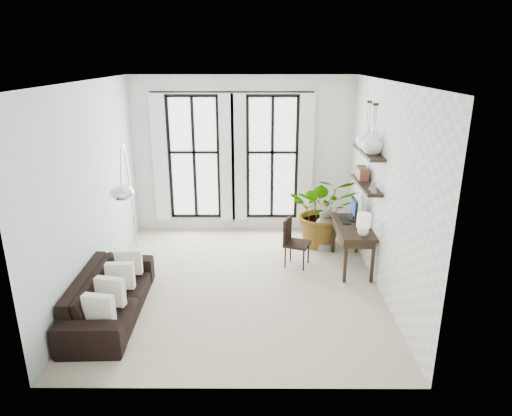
{
  "coord_description": "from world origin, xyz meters",
  "views": [
    {
      "loc": [
        0.31,
        -6.71,
        3.55
      ],
      "look_at": [
        0.28,
        0.3,
        1.2
      ],
      "focal_mm": 32.0,
      "sensor_mm": 36.0,
      "label": 1
    }
  ],
  "objects_px": {
    "plant": "(323,210)",
    "desk_chair": "(293,239)",
    "sofa": "(110,295)",
    "desk": "(353,229)",
    "buddha": "(324,231)",
    "arc_lamp": "(126,175)"
  },
  "relations": [
    {
      "from": "desk",
      "to": "buddha",
      "type": "distance_m",
      "value": 1.04
    },
    {
      "from": "sofa",
      "to": "plant",
      "type": "distance_m",
      "value": 4.27
    },
    {
      "from": "sofa",
      "to": "buddha",
      "type": "bearing_deg",
      "value": -55.82
    },
    {
      "from": "plant",
      "to": "desk_chair",
      "type": "relative_size",
      "value": 1.64
    },
    {
      "from": "plant",
      "to": "desk",
      "type": "bearing_deg",
      "value": -70.26
    },
    {
      "from": "desk_chair",
      "to": "sofa",
      "type": "bearing_deg",
      "value": -128.28
    },
    {
      "from": "desk",
      "to": "plant",
      "type": "bearing_deg",
      "value": 109.74
    },
    {
      "from": "plant",
      "to": "desk_chair",
      "type": "height_order",
      "value": "plant"
    },
    {
      "from": "arc_lamp",
      "to": "buddha",
      "type": "distance_m",
      "value": 3.91
    },
    {
      "from": "sofa",
      "to": "desk",
      "type": "distance_m",
      "value": 4.07
    },
    {
      "from": "arc_lamp",
      "to": "desk_chair",
      "type": "bearing_deg",
      "value": 15.14
    },
    {
      "from": "desk",
      "to": "buddha",
      "type": "height_order",
      "value": "desk"
    },
    {
      "from": "desk_chair",
      "to": "arc_lamp",
      "type": "distance_m",
      "value": 3.03
    },
    {
      "from": "desk",
      "to": "arc_lamp",
      "type": "bearing_deg",
      "value": -170.74
    },
    {
      "from": "buddha",
      "to": "desk_chair",
      "type": "bearing_deg",
      "value": -130.36
    },
    {
      "from": "arc_lamp",
      "to": "sofa",
      "type": "bearing_deg",
      "value": -96.1
    },
    {
      "from": "desk_chair",
      "to": "arc_lamp",
      "type": "relative_size",
      "value": 0.37
    },
    {
      "from": "desk",
      "to": "desk_chair",
      "type": "height_order",
      "value": "desk"
    },
    {
      "from": "plant",
      "to": "sofa",
      "type": "bearing_deg",
      "value": -142.54
    },
    {
      "from": "buddha",
      "to": "sofa",
      "type": "bearing_deg",
      "value": -144.21
    },
    {
      "from": "plant",
      "to": "desk_chair",
      "type": "bearing_deg",
      "value": -125.08
    },
    {
      "from": "sofa",
      "to": "buddha",
      "type": "xyz_separation_m",
      "value": [
        3.39,
        2.44,
        0.02
      ]
    }
  ]
}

